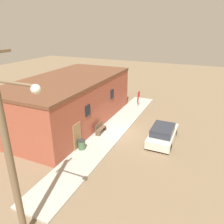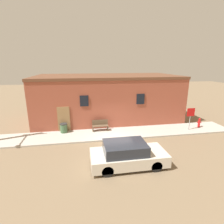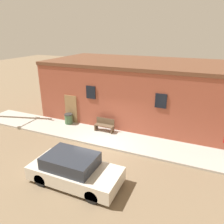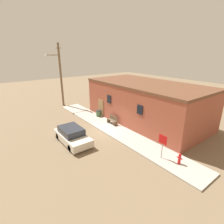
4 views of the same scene
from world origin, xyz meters
name	(u,v)px [view 2 (image 2 of 4)]	position (x,y,z in m)	size (l,w,h in m)	color
ground_plane	(113,141)	(0.00, 0.00, 0.00)	(80.00, 80.00, 0.00)	#7A664C
sidewalk	(110,134)	(0.00, 1.23, 0.06)	(20.67, 2.46, 0.12)	#B2ADA3
brick_building	(107,97)	(0.43, 5.87, 2.24)	(13.98, 6.94, 4.48)	#9E4C38
fire_hydrant	(199,123)	(8.02, 1.30, 0.54)	(0.41, 0.20, 0.84)	red
stop_sign	(191,115)	(6.77, 0.86, 1.45)	(0.69, 0.06, 1.91)	gray
bench	(100,126)	(-0.75, 1.97, 0.55)	(1.33, 0.44, 0.91)	brown
trash_bin	(64,128)	(-3.76, 2.06, 0.50)	(0.59, 0.59, 0.76)	#426642
parked_car	(127,155)	(0.22, -3.33, 0.66)	(4.25, 1.90, 1.39)	black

